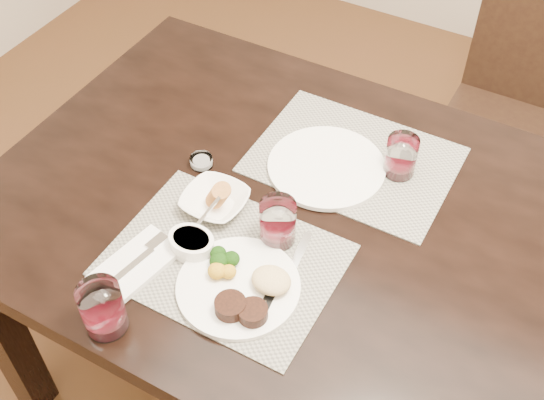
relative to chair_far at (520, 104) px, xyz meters
The scene contains 14 objects.
dining_table 0.95m from the chair_far, 90.00° to the right, with size 2.00×1.00×0.75m.
chair_far is the anchor object (origin of this frame).
placemat_near 1.22m from the chair_far, 108.19° to the right, with size 0.46×0.34×0.00m, color gray.
placemat_far 0.82m from the chair_far, 109.81° to the right, with size 0.46×0.34×0.00m, color gray.
dinner_plate 1.25m from the chair_far, 104.15° to the right, with size 0.25×0.25×0.04m.
napkin_fork 1.36m from the chair_far, 112.81° to the right, with size 0.13×0.20×0.02m.
steak_knife 1.19m from the chair_far, 102.08° to the right, with size 0.03×0.23×0.01m.
cracker_bowl 1.15m from the chair_far, 114.61° to the right, with size 0.14×0.14×0.06m.
sauce_ramekin 1.26m from the chair_far, 111.18° to the right, with size 0.10×0.15×0.08m.
wine_glass_near 1.12m from the chair_far, 106.41° to the right, with size 0.08×0.08×0.10m.
far_plate 0.89m from the chair_far, 111.10° to the right, with size 0.27×0.27×0.01m, color white.
wine_glass_far 0.80m from the chair_far, 102.22° to the right, with size 0.07×0.07×0.10m.
wine_glass_side 1.49m from the chair_far, 109.45° to the right, with size 0.08×0.08×0.11m.
salt_cellar 1.11m from the chair_far, 121.64° to the right, with size 0.05×0.05×0.02m.
Camera 1 is at (0.13, -0.91, 1.86)m, focal length 45.00 mm.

